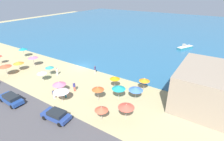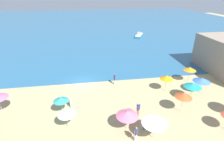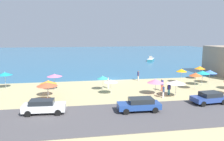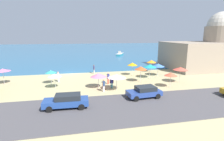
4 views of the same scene
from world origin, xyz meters
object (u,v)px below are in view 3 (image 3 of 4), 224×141
beach_umbrella_6 (200,68)px  beach_umbrella_8 (5,74)px  parked_car_4 (209,97)px  parked_car_1 (44,106)px  beach_umbrella_0 (176,82)px  beach_umbrella_15 (203,72)px  beach_umbrella_4 (155,81)px  beach_umbrella_5 (111,81)px  beach_umbrella_7 (103,77)px  beach_umbrella_13 (48,82)px  bather_0 (163,91)px  beach_umbrella_3 (182,70)px  parked_car_3 (139,104)px  bather_2 (169,88)px  beach_umbrella_1 (196,74)px  beach_umbrella_14 (210,72)px  skiff_nearshore (151,59)px  beach_umbrella_10 (47,84)px  bather_4 (162,84)px  beach_umbrella_2 (54,75)px  bather_1 (138,75)px  bather_3 (108,82)px

beach_umbrella_6 → beach_umbrella_8: (-33.43, -1.55, 0.12)m
parked_car_4 → parked_car_1: bearing=-179.2°
beach_umbrella_0 → beach_umbrella_15: bearing=37.4°
beach_umbrella_4 → beach_umbrella_5: size_ratio=1.07×
beach_umbrella_7 → beach_umbrella_8: (-14.68, 3.51, 0.37)m
beach_umbrella_13 → beach_umbrella_15: beach_umbrella_15 is taller
beach_umbrella_5 → bather_0: beach_umbrella_5 is taller
beach_umbrella_3 → parked_car_3: (-11.28, -12.75, -1.34)m
beach_umbrella_15 → bather_2: beach_umbrella_15 is taller
bather_0 → beach_umbrella_1: bearing=27.8°
beach_umbrella_4 → beach_umbrella_14: 12.99m
beach_umbrella_6 → beach_umbrella_13: bearing=-164.8°
beach_umbrella_13 → bather_0: size_ratio=1.36×
beach_umbrella_6 → skiff_nearshore: bearing=88.4°
beach_umbrella_10 → bather_4: 16.36m
bather_4 → parked_car_1: bearing=-156.1°
beach_umbrella_10 → bather_2: beach_umbrella_10 is taller
beach_umbrella_5 → parked_car_1: bearing=-141.9°
beach_umbrella_2 → bather_4: 15.99m
beach_umbrella_4 → bather_1: size_ratio=1.29×
beach_umbrella_0 → beach_umbrella_1: 5.79m
bather_1 → bather_2: size_ratio=1.10×
beach_umbrella_10 → bather_4: beach_umbrella_10 is taller
beach_umbrella_13 → beach_umbrella_10: bearing=-85.7°
beach_umbrella_8 → parked_car_4: (26.45, -12.13, -1.53)m
bather_2 → bather_3: bather_3 is taller
beach_umbrella_6 → beach_umbrella_15: (-2.39, -4.70, 0.01)m
bather_1 → bather_2: bearing=-81.3°
beach_umbrella_0 → beach_umbrella_10: bearing=179.4°
bather_0 → bather_4: size_ratio=0.92×
beach_umbrella_5 → beach_umbrella_15: (15.54, 2.82, 0.33)m
beach_umbrella_0 → beach_umbrella_3: 9.45m
parked_car_1 → parked_car_3: size_ratio=0.96×
beach_umbrella_6 → skiff_nearshore: 29.08m
beach_umbrella_7 → bather_1: 9.34m
beach_umbrella_8 → bather_3: bearing=-9.2°
beach_umbrella_0 → beach_umbrella_1: (4.72, 3.34, 0.29)m
bather_2 → skiff_nearshore: bather_2 is taller
beach_umbrella_13 → beach_umbrella_7: bearing=15.5°
parked_car_1 → parked_car_4: 19.12m
beach_umbrella_7 → parked_car_4: 14.64m
beach_umbrella_0 → beach_umbrella_6: beach_umbrella_6 is taller
bather_0 → parked_car_1: bather_0 is taller
beach_umbrella_14 → parked_car_3: (-15.94, -11.70, -1.15)m
beach_umbrella_8 → bather_2: 24.59m
beach_umbrella_8 → beach_umbrella_14: (33.35, -1.64, -0.35)m
bather_1 → skiff_nearshore: size_ratio=0.31×
bather_0 → bather_1: bearing=90.8°
bather_1 → parked_car_1: (-14.53, -14.77, -0.14)m
beach_umbrella_14 → parked_car_3: 19.81m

